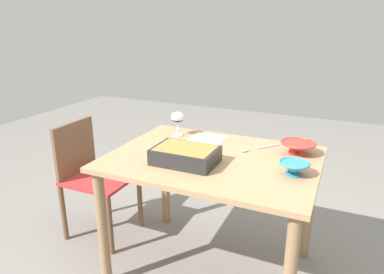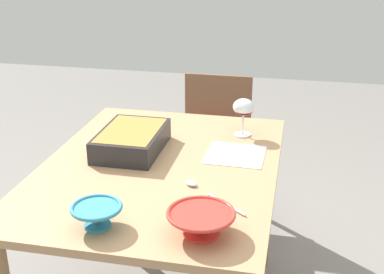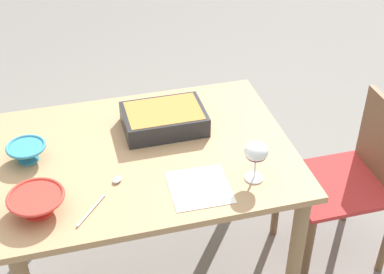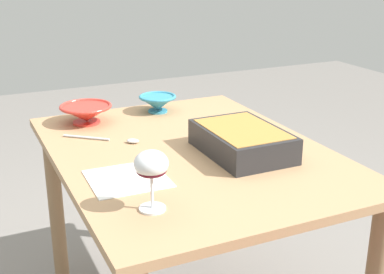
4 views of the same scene
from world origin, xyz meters
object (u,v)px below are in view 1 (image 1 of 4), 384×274
at_px(wine_glass, 178,118).
at_px(casserole_dish, 185,154).
at_px(chair, 91,174).
at_px(mixing_bowl, 294,167).
at_px(serving_spoon, 254,149).
at_px(napkin, 207,139).
at_px(small_bowl, 298,147).
at_px(dining_table, 213,176).

distance_m(wine_glass, casserole_dish, 0.48).
height_order(chair, mixing_bowl, mixing_bowl).
height_order(wine_glass, mixing_bowl, wine_glass).
bearing_deg(casserole_dish, serving_spoon, 50.28).
xyz_separation_m(casserole_dish, mixing_bowl, (0.55, 0.08, -0.01)).
bearing_deg(napkin, wine_glass, 179.49).
xyz_separation_m(chair, small_bowl, (1.35, 0.19, 0.34)).
distance_m(chair, mixing_bowl, 1.43).
relative_size(chair, wine_glass, 5.07).
height_order(chair, serving_spoon, chair).
xyz_separation_m(wine_glass, small_bowl, (0.78, -0.03, -0.08)).
height_order(chair, small_bowl, small_bowl).
bearing_deg(serving_spoon, casserole_dish, -129.72).
bearing_deg(mixing_bowl, casserole_dish, -172.01).
bearing_deg(mixing_bowl, dining_table, 171.90).
height_order(dining_table, napkin, napkin).
distance_m(serving_spoon, napkin, 0.33).
height_order(chair, wine_glass, wine_glass).
height_order(mixing_bowl, serving_spoon, mixing_bowl).
height_order(mixing_bowl, small_bowl, small_bowl).
xyz_separation_m(dining_table, wine_glass, (-0.35, 0.26, 0.24)).
bearing_deg(mixing_bowl, serving_spoon, 135.52).
xyz_separation_m(serving_spoon, napkin, (-0.32, 0.06, -0.01)).
distance_m(dining_table, mixing_bowl, 0.48).
relative_size(dining_table, napkin, 5.19).
bearing_deg(chair, serving_spoon, 7.88).
height_order(wine_glass, small_bowl, wine_glass).
xyz_separation_m(dining_table, mixing_bowl, (0.45, -0.06, 0.16)).
xyz_separation_m(small_bowl, serving_spoon, (-0.24, -0.04, -0.03)).
distance_m(small_bowl, serving_spoon, 0.25).
relative_size(small_bowl, serving_spoon, 0.86).
height_order(small_bowl, napkin, small_bowl).
bearing_deg(chair, mixing_bowl, -4.60).
bearing_deg(chair, dining_table, -2.90).
relative_size(dining_table, chair, 1.41).
bearing_deg(serving_spoon, wine_glass, 173.15).
bearing_deg(dining_table, serving_spoon, 48.05).
bearing_deg(chair, napkin, 15.36).
bearing_deg(wine_glass, serving_spoon, -6.85).
bearing_deg(dining_table, napkin, 118.76).
bearing_deg(serving_spoon, mixing_bowl, -44.48).
relative_size(casserole_dish, mixing_bowl, 2.20).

